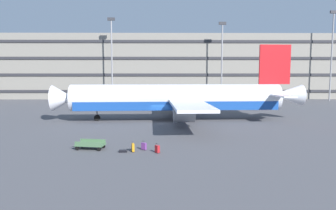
# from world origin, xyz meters

# --- Properties ---
(ground_plane) EXTENTS (600.00, 600.00, 0.00)m
(ground_plane) POSITION_xyz_m (0.00, 0.00, 0.00)
(ground_plane) COLOR #4C4C51
(terminal_structure) EXTENTS (162.53, 18.26, 17.48)m
(terminal_structure) POSITION_xyz_m (0.00, 48.00, 8.74)
(terminal_structure) COLOR gray
(terminal_structure) RESTS_ON ground_plane
(airliner) EXTENTS (37.11, 29.83, 11.18)m
(airliner) POSITION_xyz_m (2.77, 2.21, 3.19)
(airliner) COLOR silver
(airliner) RESTS_ON ground_plane
(light_mast_left) EXTENTS (1.80, 0.50, 20.54)m
(light_mast_left) POSITION_xyz_m (-12.52, 34.26, 11.94)
(light_mast_left) COLOR gray
(light_mast_left) RESTS_ON ground_plane
(light_mast_center_left) EXTENTS (1.80, 0.50, 19.56)m
(light_mast_center_left) POSITION_xyz_m (14.90, 34.26, 11.43)
(light_mast_center_left) COLOR gray
(light_mast_center_left) RESTS_ON ground_plane
(light_mast_center_right) EXTENTS (1.80, 0.50, 22.34)m
(light_mast_center_right) POSITION_xyz_m (42.39, 34.26, 12.87)
(light_mast_center_right) COLOR gray
(light_mast_center_right) RESTS_ON ground_plane
(suitcase_purple) EXTENTS (0.46, 0.50, 0.87)m
(suitcase_purple) POSITION_xyz_m (0.02, -16.80, 0.37)
(suitcase_purple) COLOR #B21E23
(suitcase_purple) RESTS_ON ground_plane
(suitcase_orange) EXTENTS (0.51, 0.45, 0.84)m
(suitcase_orange) POSITION_xyz_m (-1.23, -15.75, 0.36)
(suitcase_orange) COLOR #72388C
(suitcase_orange) RESTS_ON ground_plane
(suitcase_red) EXTENTS (0.76, 0.42, 0.22)m
(suitcase_red) POSITION_xyz_m (-3.02, -16.52, 0.11)
(suitcase_red) COLOR black
(suitcase_red) RESTS_ON ground_plane
(suitcase_upright) EXTENTS (0.31, 0.41, 0.92)m
(suitcase_upright) POSITION_xyz_m (-2.15, -16.44, 0.41)
(suitcase_upright) COLOR orange
(suitcase_upright) RESTS_ON ground_plane
(backpack_silver) EXTENTS (0.37, 0.41, 0.49)m
(backpack_silver) POSITION_xyz_m (-2.22, -15.79, 0.21)
(backpack_silver) COLOR gray
(backpack_silver) RESTS_ON ground_plane
(baggage_cart) EXTENTS (3.36, 1.68, 0.82)m
(baggage_cart) POSITION_xyz_m (-6.17, -15.39, 0.43)
(baggage_cart) COLOR #4C724C
(baggage_cart) RESTS_ON ground_plane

